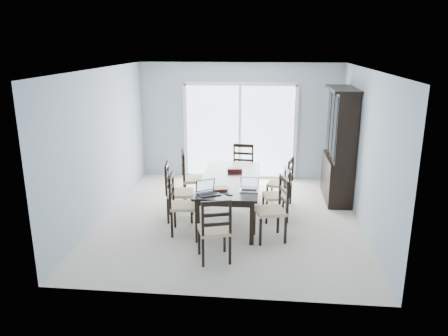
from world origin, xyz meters
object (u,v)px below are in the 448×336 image
Objects in this scene: dining_table at (230,182)px; laptop_dark at (209,191)px; china_hutch at (340,146)px; game_box at (235,170)px; chair_left_near at (179,198)px; hot_tub at (213,144)px; chair_right_far at (285,177)px; chair_right_near at (276,202)px; chair_end_near at (215,224)px; cell_phone at (229,194)px; laptop_silver at (249,188)px; chair_left_far at (190,172)px; chair_left_mid at (174,185)px; chair_right_mid at (281,189)px; chair_end_far at (243,163)px.

dining_table is 5.72× the size of laptop_dark.
game_box is (-1.98, -0.85, -0.29)m from china_hutch.
hot_tub is (0.00, 4.35, -0.12)m from chair_left_near.
chair_right_far is 1.99m from laptop_dark.
hot_tub reaches higher than game_box.
chair_right_near is at bearing -24.53° from laptop_dark.
cell_phone is at bearing 63.97° from chair_end_near.
laptop_silver is at bearing -131.46° from china_hutch.
game_box is at bearing 83.39° from dining_table.
laptop_dark is (0.52, -0.21, 0.20)m from chair_left_near.
dining_table is at bearing 120.22° from laptop_silver.
china_hutch is 3.75m from hot_tub.
dining_table is at bearing 36.67° from chair_left_far.
chair_right_far is at bearing 93.38° from cell_phone.
laptop_silver is at bearing -73.47° from game_box.
chair_end_near is at bearing 22.74° from chair_left_mid.
dining_table is 1.08m from chair_left_far.
chair_end_far is (-0.76, 1.46, 0.04)m from chair_right_mid.
chair_end_near is (-2.09, -2.88, -0.48)m from china_hutch.
chair_end_far is at bearing 49.44° from laptop_dark.
laptop_silver is 2.64× the size of cell_phone.
dining_table is at bearing 41.97° from laptop_dark.
chair_right_far is (1.74, 1.35, -0.02)m from chair_left_near.
chair_left_far reaches higher than laptop_silver.
chair_left_far reaches higher than chair_left_mid.
chair_left_near is 1.04× the size of chair_right_far.
chair_right_far is at bearing -151.58° from china_hutch.
chair_right_far is 1.47m from laptop_silver.
chair_right_near is 0.81m from chair_right_mid.
chair_end_near is at bearing 4.21° from chair_left_far.
china_hutch is at bearing -47.44° from chair_right_far.
chair_right_far is (1.94, 0.79, -0.05)m from chair_left_mid.
chair_right_near is 4.43× the size of game_box.
game_box is at bearing 91.52° from chair_end_far.
chair_right_mid is 0.90m from laptop_silver.
chair_left_far is at bearing -168.80° from china_hutch.
china_hutch is at bearing 177.40° from chair_end_far.
chair_left_far is at bearing 91.33° from chair_end_near.
chair_right_mid is at bearing 43.42° from chair_end_near.
chair_right_near is 0.57× the size of hot_tub.
china_hutch is 2.39m from chair_right_near.
hot_tub is (0.07, 3.00, -0.15)m from chair_left_far.
laptop_silver is (1.13, 0.03, 0.19)m from chair_left_near.
chair_left_mid is at bearing 61.61° from chair_end_far.
chair_end_near reaches higher than laptop_dark.
chair_left_mid is 1.08× the size of chair_right_far.
chair_right_near is 1.09× the size of chair_right_mid.
chair_end_far is at bearing 152.62° from chair_left_near.
chair_right_far is (0.18, 1.43, -0.04)m from chair_right_near.
chair_left_near is at bearing 71.52° from chair_right_near.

